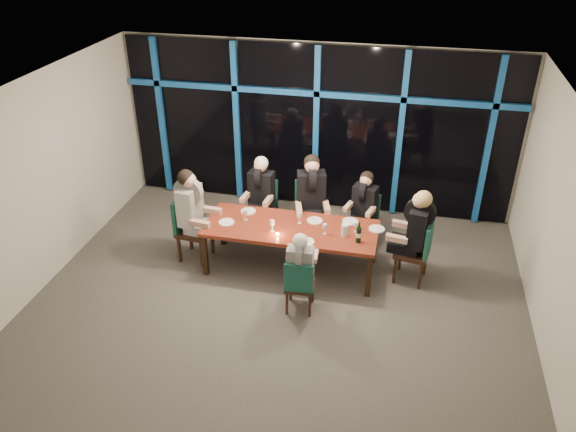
% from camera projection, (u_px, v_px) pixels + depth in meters
% --- Properties ---
extents(room, '(7.04, 7.00, 3.02)m').
position_uv_depth(room, '(278.00, 173.00, 7.12)').
color(room, '#58544E').
rests_on(room, ground).
extents(window_wall, '(6.86, 0.43, 2.94)m').
position_uv_depth(window_wall, '(317.00, 127.00, 9.84)').
color(window_wall, black).
rests_on(window_wall, ground).
extents(dining_table, '(2.60, 1.00, 0.75)m').
position_uv_depth(dining_table, '(291.00, 231.00, 8.47)').
color(dining_table, maroon).
rests_on(dining_table, ground).
extents(chair_far_left, '(0.50, 0.50, 0.98)m').
position_uv_depth(chair_far_left, '(263.00, 204.00, 9.47)').
color(chair_far_left, black).
rests_on(chair_far_left, ground).
extents(chair_far_mid, '(0.61, 0.61, 1.07)m').
position_uv_depth(chair_far_mid, '(310.00, 209.00, 9.22)').
color(chair_far_mid, black).
rests_on(chair_far_mid, ground).
extents(chair_far_right, '(0.52, 0.52, 0.91)m').
position_uv_depth(chair_far_right, '(364.00, 217.00, 9.17)').
color(chair_far_right, black).
rests_on(chair_far_right, ground).
extents(chair_end_left, '(0.53, 0.53, 1.05)m').
position_uv_depth(chair_end_left, '(189.00, 225.00, 8.80)').
color(chair_end_left, black).
rests_on(chair_end_left, ground).
extents(chair_end_right, '(0.55, 0.55, 1.03)m').
position_uv_depth(chair_end_right, '(419.00, 248.00, 8.24)').
color(chair_end_right, black).
rests_on(chair_end_right, ground).
extents(chair_near_mid, '(0.42, 0.42, 0.86)m').
position_uv_depth(chair_near_mid, '(299.00, 284.00, 7.65)').
color(chair_near_mid, black).
rests_on(chair_near_mid, ground).
extents(diner_far_left, '(0.51, 0.63, 0.95)m').
position_uv_depth(diner_far_left, '(261.00, 186.00, 9.21)').
color(diner_far_left, black).
rests_on(diner_far_left, ground).
extents(diner_far_mid, '(0.62, 0.73, 1.05)m').
position_uv_depth(diner_far_mid, '(312.00, 188.00, 8.93)').
color(diner_far_mid, black).
rests_on(diner_far_mid, ground).
extents(diner_far_right, '(0.53, 0.62, 0.89)m').
position_uv_depth(diner_far_right, '(364.00, 199.00, 8.93)').
color(diner_far_right, black).
rests_on(diner_far_right, ground).
extents(diner_end_left, '(0.68, 0.55, 1.02)m').
position_uv_depth(diner_end_left, '(192.00, 203.00, 8.56)').
color(diner_end_left, black).
rests_on(diner_end_left, ground).
extents(diner_end_right, '(0.68, 0.56, 1.00)m').
position_uv_depth(diner_end_right, '(416.00, 223.00, 8.07)').
color(diner_end_right, black).
rests_on(diner_end_right, ground).
extents(diner_near_mid, '(0.44, 0.54, 0.84)m').
position_uv_depth(diner_near_mid, '(300.00, 260.00, 7.54)').
color(diner_near_mid, black).
rests_on(diner_near_mid, ground).
extents(plate_far_left, '(0.24, 0.24, 0.01)m').
position_uv_depth(plate_far_left, '(248.00, 211.00, 8.83)').
color(plate_far_left, white).
rests_on(plate_far_left, dining_table).
extents(plate_far_mid, '(0.24, 0.24, 0.01)m').
position_uv_depth(plate_far_mid, '(315.00, 221.00, 8.58)').
color(plate_far_mid, white).
rests_on(plate_far_mid, dining_table).
extents(plate_far_right, '(0.24, 0.24, 0.01)m').
position_uv_depth(plate_far_right, '(350.00, 221.00, 8.56)').
color(plate_far_right, white).
rests_on(plate_far_right, dining_table).
extents(plate_end_left, '(0.24, 0.24, 0.01)m').
position_uv_depth(plate_end_left, '(227.00, 222.00, 8.53)').
color(plate_end_left, white).
rests_on(plate_end_left, dining_table).
extents(plate_end_right, '(0.24, 0.24, 0.01)m').
position_uv_depth(plate_end_right, '(377.00, 229.00, 8.37)').
color(plate_end_right, white).
rests_on(plate_end_right, dining_table).
extents(plate_near_mid, '(0.24, 0.24, 0.01)m').
position_uv_depth(plate_near_mid, '(306.00, 242.00, 8.06)').
color(plate_near_mid, white).
rests_on(plate_near_mid, dining_table).
extents(wine_bottle, '(0.08, 0.08, 0.33)m').
position_uv_depth(wine_bottle, '(359.00, 234.00, 8.00)').
color(wine_bottle, black).
rests_on(wine_bottle, dining_table).
extents(water_pitcher, '(0.12, 0.10, 0.19)m').
position_uv_depth(water_pitcher, '(345.00, 230.00, 8.16)').
color(water_pitcher, white).
rests_on(water_pitcher, dining_table).
extents(tea_light, '(0.05, 0.05, 0.03)m').
position_uv_depth(tea_light, '(277.00, 234.00, 8.22)').
color(tea_light, '#FFAA4C').
rests_on(tea_light, dining_table).
extents(wine_glass_a, '(0.07, 0.07, 0.19)m').
position_uv_depth(wine_glass_a, '(272.00, 223.00, 8.25)').
color(wine_glass_a, white).
rests_on(wine_glass_a, dining_table).
extents(wine_glass_b, '(0.07, 0.07, 0.18)m').
position_uv_depth(wine_glass_b, '(299.00, 215.00, 8.47)').
color(wine_glass_b, silver).
rests_on(wine_glass_b, dining_table).
extents(wine_glass_c, '(0.06, 0.06, 0.17)m').
position_uv_depth(wine_glass_c, '(325.00, 227.00, 8.20)').
color(wine_glass_c, silver).
rests_on(wine_glass_c, dining_table).
extents(wine_glass_d, '(0.07, 0.07, 0.18)m').
position_uv_depth(wine_glass_d, '(245.00, 213.00, 8.55)').
color(wine_glass_d, silver).
rests_on(wine_glass_d, dining_table).
extents(wine_glass_e, '(0.06, 0.06, 0.16)m').
position_uv_depth(wine_glass_e, '(356.00, 225.00, 8.25)').
color(wine_glass_e, silver).
rests_on(wine_glass_e, dining_table).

